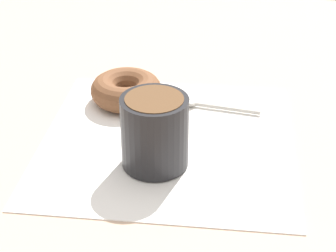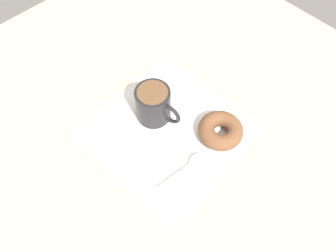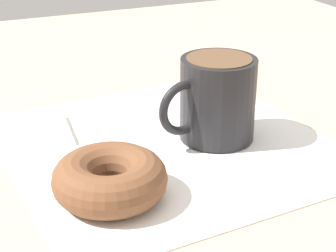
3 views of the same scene
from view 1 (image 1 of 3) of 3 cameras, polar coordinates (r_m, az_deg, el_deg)
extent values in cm
cube|color=tan|center=(73.34, 1.82, -2.08)|extent=(120.00, 120.00, 2.00)
cube|color=white|center=(72.43, 0.00, -1.45)|extent=(34.33, 34.33, 0.30)
cylinder|color=black|center=(65.57, -1.36, -0.61)|extent=(7.98, 7.98, 8.78)
cylinder|color=brown|center=(63.45, -1.41, 2.59)|extent=(6.78, 6.78, 0.60)
torus|color=black|center=(69.41, -1.31, 1.35)|extent=(5.88, 1.99, 5.81)
torus|color=brown|center=(80.47, -4.27, 3.70)|extent=(10.15, 10.15, 3.70)
ellipsoid|color=#B7B2A8|center=(80.11, 1.69, 2.51)|extent=(2.73, 3.81, 0.90)
cylinder|color=#B7B2A8|center=(79.14, 5.86, 1.81)|extent=(1.51, 9.92, 0.56)
camera|label=2|loc=(0.93, 28.45, 44.97)|focal=35.00mm
camera|label=3|loc=(1.02, -27.55, 20.92)|focal=60.00mm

